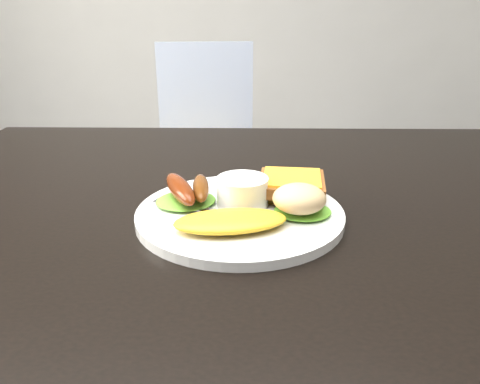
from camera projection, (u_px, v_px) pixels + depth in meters
name	position (u px, v px, depth m)	size (l,w,h in m)	color
dining_table	(295.00, 211.00, 0.66)	(1.20, 0.80, 0.04)	black
dining_chair	(203.00, 166.00, 1.72)	(0.36, 0.36, 0.04)	tan
person	(310.00, 65.00, 1.21)	(0.62, 0.41, 1.71)	navy
plate	(240.00, 214.00, 0.58)	(0.26, 0.26, 0.01)	white
lettuce_left	(186.00, 201.00, 0.60)	(0.08, 0.07, 0.01)	#5E9529
lettuce_right	(302.00, 211.00, 0.57)	(0.07, 0.06, 0.01)	#529E2C
omelette	(230.00, 221.00, 0.53)	(0.13, 0.06, 0.02)	orange
sausage_a	(180.00, 189.00, 0.59)	(0.03, 0.10, 0.03)	maroon
sausage_b	(201.00, 188.00, 0.60)	(0.02, 0.09, 0.02)	brown
ramekin	(242.00, 192.00, 0.59)	(0.07, 0.07, 0.04)	white
toast_a	(270.00, 188.00, 0.63)	(0.08, 0.08, 0.01)	#7C6015
toast_b	(292.00, 184.00, 0.61)	(0.08, 0.08, 0.01)	#955B28
potato_salad	(299.00, 199.00, 0.55)	(0.06, 0.06, 0.03)	beige
fork	(211.00, 212.00, 0.57)	(0.16, 0.01, 0.00)	#ADAFB7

